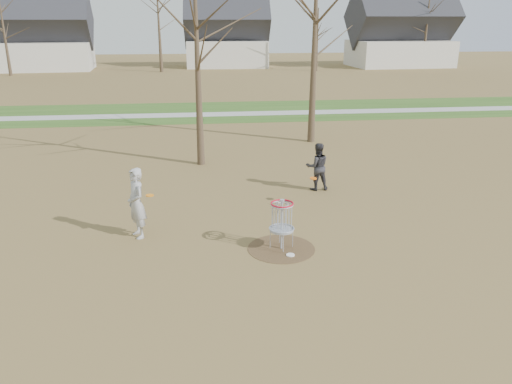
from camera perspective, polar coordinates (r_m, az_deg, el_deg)
The scene contains 11 objects.
ground at distance 13.36m, azimuth 2.90°, elevation -6.48°, with size 160.00×160.00×0.00m, color brown.
green_band at distance 33.43m, azimuth -3.11°, elevation 9.19°, with size 160.00×8.00×0.01m, color #2D5119.
footpath at distance 32.45m, azimuth -2.99°, elevation 8.90°, with size 160.00×1.50×0.01m, color #9E9E99.
dirt_circle at distance 13.36m, azimuth 2.90°, elevation -6.46°, with size 1.80×1.80×0.01m, color #47331E.
player_standing at distance 14.07m, azimuth -13.51°, elevation -1.26°, with size 0.72×0.48×1.99m, color #A6A6A6.
player_throwing at distance 17.76m, azimuth 7.02°, elevation 2.90°, with size 0.83×0.64×1.70m, color #2D2C30.
disc_grounded at distance 12.99m, azimuth 3.95°, elevation -7.19°, with size 0.22×0.22×0.02m, color white.
discs_in_play at distance 14.83m, azimuth -1.57°, elevation 0.73°, with size 5.22×2.20×0.36m.
disc_golf_basket at distance 12.99m, azimuth 2.97°, elevation -2.85°, with size 0.64×0.64×1.35m.
bare_trees at distance 47.81m, azimuth -2.22°, elevation 18.63°, with size 52.62×44.98×9.00m.
houses_row at distance 64.78m, azimuth -1.11°, elevation 17.16°, with size 56.51×10.01×7.26m.
Camera 1 is at (-2.08, -11.87, 5.77)m, focal length 35.00 mm.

